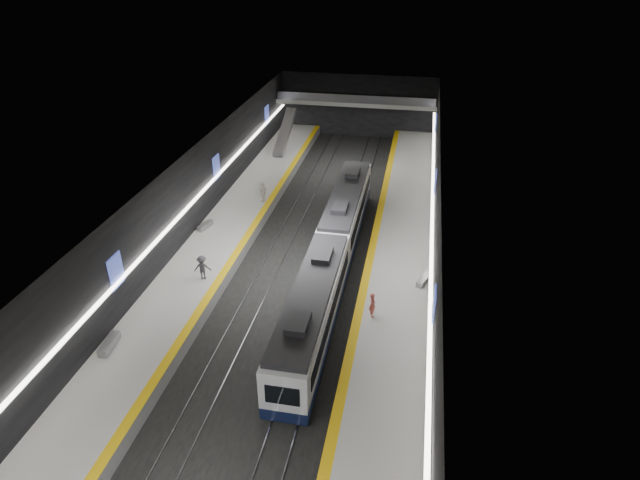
% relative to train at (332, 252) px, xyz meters
% --- Properties ---
extents(ground, '(70.00, 70.00, 0.00)m').
position_rel_train_xyz_m(ground, '(-2.50, -0.73, -2.20)').
color(ground, black).
rests_on(ground, ground).
extents(ceiling, '(20.00, 70.00, 0.04)m').
position_rel_train_xyz_m(ceiling, '(-2.50, -0.73, 5.80)').
color(ceiling, beige).
rests_on(ceiling, wall_left).
extents(wall_left, '(0.04, 70.00, 8.00)m').
position_rel_train_xyz_m(wall_left, '(-12.50, -0.73, 1.80)').
color(wall_left, black).
rests_on(wall_left, ground).
extents(wall_right, '(0.04, 70.00, 8.00)m').
position_rel_train_xyz_m(wall_right, '(7.50, -0.73, 1.80)').
color(wall_right, black).
rests_on(wall_right, ground).
extents(wall_back, '(20.00, 0.04, 8.00)m').
position_rel_train_xyz_m(wall_back, '(-2.50, 34.27, 1.80)').
color(wall_back, black).
rests_on(wall_back, ground).
extents(platform_left, '(5.00, 70.00, 1.00)m').
position_rel_train_xyz_m(platform_left, '(-10.00, -0.73, -1.70)').
color(platform_left, slate).
rests_on(platform_left, ground).
extents(tile_surface_left, '(5.00, 70.00, 0.02)m').
position_rel_train_xyz_m(tile_surface_left, '(-10.00, -0.73, -1.19)').
color(tile_surface_left, '#A4A49F').
rests_on(tile_surface_left, platform_left).
extents(tactile_strip_left, '(0.60, 70.00, 0.02)m').
position_rel_train_xyz_m(tactile_strip_left, '(-7.80, -0.73, -1.18)').
color(tactile_strip_left, '#ECB70C').
rests_on(tactile_strip_left, platform_left).
extents(platform_right, '(5.00, 70.00, 1.00)m').
position_rel_train_xyz_m(platform_right, '(5.00, -0.73, -1.70)').
color(platform_right, slate).
rests_on(platform_right, ground).
extents(tile_surface_right, '(5.00, 70.00, 0.02)m').
position_rel_train_xyz_m(tile_surface_right, '(5.00, -0.73, -1.19)').
color(tile_surface_right, '#A4A49F').
rests_on(tile_surface_right, platform_right).
extents(tactile_strip_right, '(0.60, 70.00, 0.02)m').
position_rel_train_xyz_m(tactile_strip_right, '(2.80, -0.73, -1.18)').
color(tactile_strip_right, '#ECB70C').
rests_on(tactile_strip_right, platform_right).
extents(rails, '(6.52, 70.00, 0.12)m').
position_rel_train_xyz_m(rails, '(-2.50, -0.73, -2.14)').
color(rails, gray).
rests_on(rails, ground).
extents(train, '(2.69, 30.05, 3.60)m').
position_rel_train_xyz_m(train, '(0.00, 0.00, 0.00)').
color(train, '#0E1735').
rests_on(train, ground).
extents(ad_posters, '(19.94, 53.50, 2.20)m').
position_rel_train_xyz_m(ad_posters, '(-2.50, 0.27, 2.30)').
color(ad_posters, '#3F51BE').
rests_on(ad_posters, wall_left).
extents(cove_light_left, '(0.25, 68.60, 0.12)m').
position_rel_train_xyz_m(cove_light_left, '(-12.30, -0.73, 1.60)').
color(cove_light_left, white).
rests_on(cove_light_left, wall_left).
extents(cove_light_right, '(0.25, 68.60, 0.12)m').
position_rel_train_xyz_m(cove_light_right, '(7.30, -0.73, 1.60)').
color(cove_light_right, white).
rests_on(cove_light_right, wall_right).
extents(mezzanine_bridge, '(20.00, 3.00, 1.50)m').
position_rel_train_xyz_m(mezzanine_bridge, '(-2.50, 32.20, 2.84)').
color(mezzanine_bridge, gray).
rests_on(mezzanine_bridge, wall_left).
extents(escalator, '(1.20, 7.50, 3.92)m').
position_rel_train_xyz_m(escalator, '(-10.00, 25.27, 0.70)').
color(escalator, '#99999E').
rests_on(escalator, platform_left).
extents(bench_left_near, '(0.76, 2.09, 0.50)m').
position_rel_train_xyz_m(bench_left_near, '(-11.77, -11.87, -0.95)').
color(bench_left_near, '#99999E').
rests_on(bench_left_near, platform_left).
extents(bench_left_far, '(0.95, 1.83, 0.43)m').
position_rel_train_xyz_m(bench_left_far, '(-11.81, 3.96, -0.98)').
color(bench_left_far, '#99999E').
rests_on(bench_left_far, platform_left).
extents(bench_right_far, '(1.13, 1.86, 0.44)m').
position_rel_train_xyz_m(bench_right_far, '(7.00, -1.01, -0.98)').
color(bench_right_far, '#99999E').
rests_on(bench_right_far, platform_right).
extents(passenger_right_a, '(0.65, 0.77, 1.78)m').
position_rel_train_xyz_m(passenger_right_a, '(3.70, -5.67, -0.31)').
color(passenger_right_a, '#D2574E').
rests_on(passenger_right_a, platform_right).
extents(passenger_left_a, '(0.66, 1.18, 1.90)m').
position_rel_train_xyz_m(passenger_left_a, '(-8.31, 10.09, -0.24)').
color(passenger_left_a, silver).
rests_on(passenger_left_a, platform_left).
extents(passenger_left_b, '(1.38, 1.01, 1.91)m').
position_rel_train_xyz_m(passenger_left_b, '(-8.97, -3.57, -0.24)').
color(passenger_left_b, '#403F47').
rests_on(passenger_left_b, platform_left).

